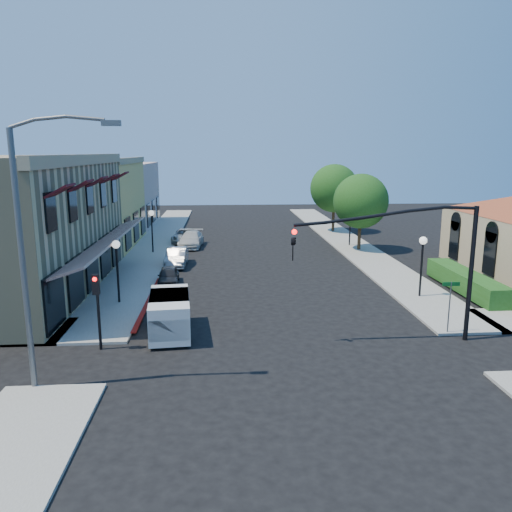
{
  "coord_description": "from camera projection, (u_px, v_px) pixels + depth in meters",
  "views": [
    {
      "loc": [
        -2.79,
        -18.86,
        8.25
      ],
      "look_at": [
        -0.93,
        8.0,
        2.6
      ],
      "focal_mm": 35.0,
      "sensor_mm": 36.0,
      "label": 1
    }
  ],
  "objects": [
    {
      "name": "street_tree_a",
      "position": [
        361.0,
        201.0,
        41.51
      ],
      "size": [
        4.56,
        4.56,
        6.48
      ],
      "color": "black",
      "rests_on": "ground"
    },
    {
      "name": "pink_stucco_building",
      "position": [
        107.0,
        195.0,
        55.64
      ],
      "size": [
        10.0,
        12.0,
        7.0
      ],
      "primitive_type": "cube",
      "color": "tan",
      "rests_on": "ground"
    },
    {
      "name": "lamppost_left_near",
      "position": [
        117.0,
        256.0,
        26.98
      ],
      "size": [
        0.44,
        0.44,
        3.57
      ],
      "color": "black",
      "rests_on": "ground"
    },
    {
      "name": "parked_car_c",
      "position": [
        191.0,
        239.0,
        43.85
      ],
      "size": [
        2.27,
        4.77,
        1.34
      ],
      "primitive_type": "imported",
      "rotation": [
        0.0,
        0.0,
        -0.08
      ],
      "color": "beige",
      "rests_on": "ground"
    },
    {
      "name": "curb_red_strip",
      "position": [
        149.0,
        303.0,
        27.65
      ],
      "size": [
        0.25,
        10.0,
        0.06
      ],
      "primitive_type": "cube",
      "color": "maroon",
      "rests_on": "ground"
    },
    {
      "name": "sidewalk_left",
      "position": [
        157.0,
        242.0,
        46.06
      ],
      "size": [
        3.5,
        50.0,
        0.12
      ],
      "primitive_type": "cube",
      "color": "gray",
      "rests_on": "ground"
    },
    {
      "name": "lamppost_right_near",
      "position": [
        422.0,
        251.0,
        28.12
      ],
      "size": [
        0.44,
        0.44,
        3.57
      ],
      "color": "black",
      "rests_on": "ground"
    },
    {
      "name": "street_name_sign",
      "position": [
        450.0,
        299.0,
        22.61
      ],
      "size": [
        0.8,
        0.06,
        2.5
      ],
      "color": "#595B5E",
      "rests_on": "ground"
    },
    {
      "name": "cobra_streetlight",
      "position": [
        31.0,
        243.0,
        16.65
      ],
      "size": [
        3.6,
        0.25,
        9.31
      ],
      "color": "#595B5E",
      "rests_on": "ground"
    },
    {
      "name": "secondary_signal",
      "position": [
        97.0,
        298.0,
        20.66
      ],
      "size": [
        0.28,
        0.42,
        3.32
      ],
      "color": "black",
      "rests_on": "ground"
    },
    {
      "name": "hedge",
      "position": [
        465.0,
        292.0,
        29.88
      ],
      "size": [
        1.4,
        8.0,
        1.1
      ],
      "primitive_type": "cube",
      "color": "#204D16",
      "rests_on": "ground"
    },
    {
      "name": "street_tree_b",
      "position": [
        334.0,
        188.0,
        51.21
      ],
      "size": [
        4.94,
        4.94,
        7.02
      ],
      "color": "black",
      "rests_on": "ground"
    },
    {
      "name": "parked_car_a",
      "position": [
        168.0,
        276.0,
        31.49
      ],
      "size": [
        1.46,
        3.27,
        1.09
      ],
      "primitive_type": "imported",
      "rotation": [
        0.0,
        0.0,
        0.05
      ],
      "color": "black",
      "rests_on": "ground"
    },
    {
      "name": "signal_mast_arm",
      "position": [
        425.0,
        251.0,
        21.32
      ],
      "size": [
        8.01,
        0.39,
        6.0
      ],
      "color": "black",
      "rests_on": "ground"
    },
    {
      "name": "white_van",
      "position": [
        170.0,
        312.0,
        22.79
      ],
      "size": [
        2.12,
        4.23,
        1.81
      ],
      "color": "silver",
      "rests_on": "ground"
    },
    {
      "name": "yellow_stucco_building",
      "position": [
        77.0,
        203.0,
        43.86
      ],
      "size": [
        10.0,
        12.0,
        7.6
      ],
      "primitive_type": "cube",
      "color": "tan",
      "rests_on": "ground"
    },
    {
      "name": "lamppost_right_far",
      "position": [
        350.0,
        216.0,
        43.75
      ],
      "size": [
        0.44,
        0.44,
        3.57
      ],
      "color": "black",
      "rests_on": "ground"
    },
    {
      "name": "parked_car_b",
      "position": [
        177.0,
        257.0,
        36.58
      ],
      "size": [
        1.5,
        4.07,
        1.33
      ],
      "primitive_type": "imported",
      "rotation": [
        0.0,
        0.0,
        -0.02
      ],
      "color": "#AAABAF",
      "rests_on": "ground"
    },
    {
      "name": "corner_brick_building",
      "position": [
        5.0,
        226.0,
        29.17
      ],
      "size": [
        11.77,
        18.2,
        8.1
      ],
      "color": "tan",
      "rests_on": "ground"
    },
    {
      "name": "sidewalk_right",
      "position": [
        344.0,
        240.0,
        47.24
      ],
      "size": [
        3.5,
        50.0,
        0.12
      ],
      "primitive_type": "cube",
      "color": "gray",
      "rests_on": "ground"
    },
    {
      "name": "lamppost_left_far",
      "position": [
        152.0,
        221.0,
        40.64
      ],
      "size": [
        0.44,
        0.44,
        3.57
      ],
      "color": "black",
      "rests_on": "ground"
    },
    {
      "name": "parked_car_d",
      "position": [
        185.0,
        236.0,
        45.98
      ],
      "size": [
        2.37,
        4.64,
        1.25
      ],
      "primitive_type": "imported",
      "rotation": [
        0.0,
        0.0,
        -0.06
      ],
      "color": "#9B9EA0",
      "rests_on": "ground"
    },
    {
      "name": "ground",
      "position": [
        292.0,
        358.0,
        20.3
      ],
      "size": [
        120.0,
        120.0,
        0.0
      ],
      "primitive_type": "plane",
      "color": "black",
      "rests_on": "ground"
    }
  ]
}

